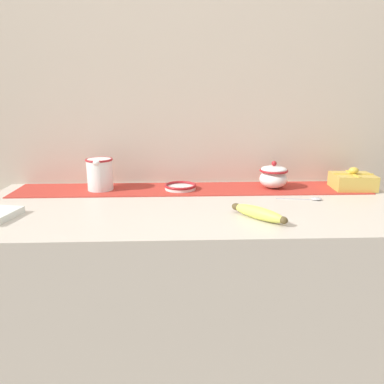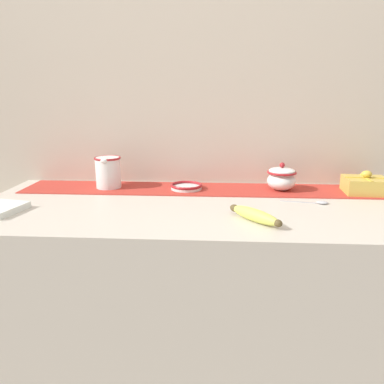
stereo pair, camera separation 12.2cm
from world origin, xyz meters
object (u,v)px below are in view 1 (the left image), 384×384
Objects in this scene: small_dish at (180,187)px; gift_box at (353,181)px; cream_pitcher at (100,173)px; sugar_bowl at (273,176)px; spoon at (313,199)px; banana at (258,213)px.

gift_box reaches higher than small_dish.
cream_pitcher is 1.00× the size of small_dish.
cream_pitcher reaches higher than gift_box.
sugar_bowl is 0.20m from spoon.
gift_box is (0.67, -0.02, 0.02)m from small_dish.
sugar_bowl is 0.39m from banana.
spoon is at bearing -58.95° from sugar_bowl.
banana is at bearing -34.43° from cream_pitcher.
spoon is at bearing -19.14° from small_dish.
gift_box is at bearing -1.43° from small_dish.
spoon is (0.77, -0.17, -0.06)m from cream_pitcher.
sugar_bowl is at bearing 1.10° from small_dish.
spoon is 0.25m from gift_box.
banana reaches higher than spoon.
banana is (0.23, -0.36, 0.01)m from small_dish.
cream_pitcher reaches higher than small_dish.
gift_box is at bearing 45.94° from spoon.
sugar_bowl is at bearing 175.57° from gift_box.
cream_pitcher is 0.79m from spoon.
cream_pitcher is 0.98m from gift_box.
sugar_bowl reaches higher than banana.
small_dish is 0.49m from spoon.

